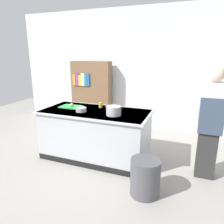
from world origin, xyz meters
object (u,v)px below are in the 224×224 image
juice_cup (100,105)px  bookshelf (91,93)px  onion (71,105)px  trash_bin (145,177)px  person_chef (210,122)px  stock_pot (114,111)px  mixing_bowl (81,110)px

juice_cup → bookshelf: bookshelf is taller
onion → trash_bin: 1.93m
person_chef → stock_pot: bearing=100.2°
juice_cup → bookshelf: 1.83m
juice_cup → person_chef: size_ratio=0.06×
person_chef → trash_bin: bearing=138.9°
stock_pot → person_chef: bearing=6.1°
person_chef → bookshelf: size_ratio=1.01×
stock_pot → bookshelf: bearing=125.5°
stock_pot → mixing_bowl: stock_pot is taller
stock_pot → mixing_bowl: bearing=179.9°
stock_pot → juice_cup: 0.57m
person_chef → bookshelf: 3.37m
mixing_bowl → trash_bin: mixing_bowl is taller
stock_pot → person_chef: 1.49m
juice_cup → bookshelf: bearing=122.0°
stock_pot → bookshelf: 2.38m
bookshelf → person_chef: bearing=-31.8°
onion → juice_cup: 0.55m
mixing_bowl → bookshelf: (-0.77, 1.94, -0.08)m
onion → mixing_bowl: onion is taller
trash_bin → bookshelf: 3.35m
juice_cup → trash_bin: 1.65m
stock_pot → trash_bin: stock_pot is taller
onion → mixing_bowl: bearing=-29.6°
onion → person_chef: person_chef is taller
juice_cup → person_chef: bearing=-6.8°
stock_pot → person_chef: (1.48, 0.16, -0.06)m
trash_bin → bookshelf: (-2.08, 2.56, 0.59)m
onion → bookshelf: 1.83m
trash_bin → bookshelf: bearing=129.1°
onion → mixing_bowl: size_ratio=0.38×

